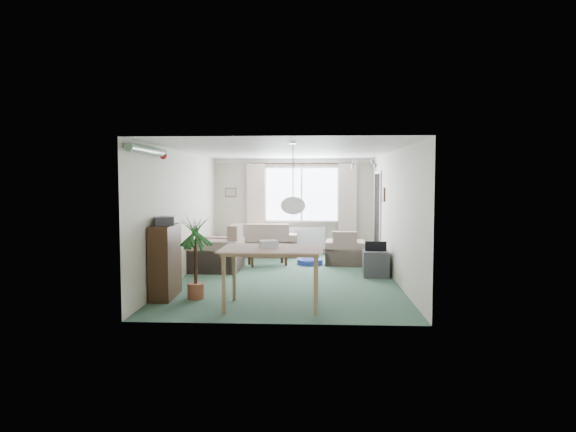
{
  "coord_description": "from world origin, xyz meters",
  "views": [
    {
      "loc": [
        0.49,
        -9.71,
        1.84
      ],
      "look_at": [
        0.0,
        0.3,
        1.15
      ],
      "focal_mm": 32.0,
      "sensor_mm": 36.0,
      "label": 1
    }
  ],
  "objects_px": {
    "coffee_table": "(267,257)",
    "bookshelf": "(165,261)",
    "sofa": "(264,239)",
    "tv_cube": "(376,264)",
    "pet_bed": "(310,262)",
    "armchair_left": "(216,247)",
    "armchair_corner": "(345,247)",
    "dining_table": "(272,278)",
    "houseplant": "(195,258)"
  },
  "relations": [
    {
      "from": "armchair_left",
      "to": "dining_table",
      "type": "bearing_deg",
      "value": 27.07
    },
    {
      "from": "tv_cube",
      "to": "coffee_table",
      "type": "bearing_deg",
      "value": 153.77
    },
    {
      "from": "armchair_corner",
      "to": "tv_cube",
      "type": "height_order",
      "value": "armchair_corner"
    },
    {
      "from": "armchair_left",
      "to": "tv_cube",
      "type": "distance_m",
      "value": 3.25
    },
    {
      "from": "bookshelf",
      "to": "dining_table",
      "type": "xyz_separation_m",
      "value": [
        1.75,
        -0.6,
        -0.15
      ]
    },
    {
      "from": "sofa",
      "to": "dining_table",
      "type": "xyz_separation_m",
      "value": [
        0.63,
        -5.14,
        0.02
      ]
    },
    {
      "from": "sofa",
      "to": "houseplant",
      "type": "xyz_separation_m",
      "value": [
        -0.61,
        -4.64,
        0.24
      ]
    },
    {
      "from": "armchair_corner",
      "to": "dining_table",
      "type": "height_order",
      "value": "dining_table"
    },
    {
      "from": "armchair_corner",
      "to": "pet_bed",
      "type": "bearing_deg",
      "value": 9.48
    },
    {
      "from": "coffee_table",
      "to": "pet_bed",
      "type": "height_order",
      "value": "coffee_table"
    },
    {
      "from": "coffee_table",
      "to": "houseplant",
      "type": "xyz_separation_m",
      "value": [
        -0.83,
        -3.25,
        0.46
      ]
    },
    {
      "from": "dining_table",
      "to": "sofa",
      "type": "bearing_deg",
      "value": 96.95
    },
    {
      "from": "coffee_table",
      "to": "bookshelf",
      "type": "xyz_separation_m",
      "value": [
        -1.34,
        -3.15,
        0.38
      ]
    },
    {
      "from": "houseplant",
      "to": "pet_bed",
      "type": "xyz_separation_m",
      "value": [
        1.76,
        3.4,
        -0.59
      ]
    },
    {
      "from": "armchair_left",
      "to": "coffee_table",
      "type": "xyz_separation_m",
      "value": [
        1.0,
        0.67,
        -0.28
      ]
    },
    {
      "from": "armchair_left",
      "to": "bookshelf",
      "type": "xyz_separation_m",
      "value": [
        -0.34,
        -2.47,
        0.1
      ]
    },
    {
      "from": "coffee_table",
      "to": "dining_table",
      "type": "bearing_deg",
      "value": -83.79
    },
    {
      "from": "sofa",
      "to": "bookshelf",
      "type": "relative_size",
      "value": 1.42
    },
    {
      "from": "armchair_left",
      "to": "houseplant",
      "type": "distance_m",
      "value": 2.59
    },
    {
      "from": "houseplant",
      "to": "armchair_corner",
      "type": "bearing_deg",
      "value": 53.8
    },
    {
      "from": "dining_table",
      "to": "armchair_left",
      "type": "bearing_deg",
      "value": 114.58
    },
    {
      "from": "coffee_table",
      "to": "dining_table",
      "type": "height_order",
      "value": "dining_table"
    },
    {
      "from": "bookshelf",
      "to": "pet_bed",
      "type": "relative_size",
      "value": 2.05
    },
    {
      "from": "sofa",
      "to": "tv_cube",
      "type": "bearing_deg",
      "value": 130.42
    },
    {
      "from": "armchair_corner",
      "to": "houseplant",
      "type": "height_order",
      "value": "houseplant"
    },
    {
      "from": "armchair_left",
      "to": "coffee_table",
      "type": "bearing_deg",
      "value": 126.41
    },
    {
      "from": "coffee_table",
      "to": "houseplant",
      "type": "distance_m",
      "value": 3.38
    },
    {
      "from": "pet_bed",
      "to": "bookshelf",
      "type": "bearing_deg",
      "value": -124.45
    },
    {
      "from": "pet_bed",
      "to": "sofa",
      "type": "bearing_deg",
      "value": 132.79
    },
    {
      "from": "armchair_left",
      "to": "houseplant",
      "type": "xyz_separation_m",
      "value": [
        0.17,
        -2.58,
        0.18
      ]
    },
    {
      "from": "sofa",
      "to": "armchair_left",
      "type": "relative_size",
      "value": 1.54
    },
    {
      "from": "armchair_left",
      "to": "houseplant",
      "type": "bearing_deg",
      "value": 6.16
    },
    {
      "from": "armchair_corner",
      "to": "tv_cube",
      "type": "xyz_separation_m",
      "value": [
        0.5,
        -1.41,
        -0.13
      ]
    },
    {
      "from": "armchair_corner",
      "to": "bookshelf",
      "type": "xyz_separation_m",
      "value": [
        -3.04,
        -3.36,
        0.2
      ]
    },
    {
      "from": "sofa",
      "to": "armchair_left",
      "type": "distance_m",
      "value": 2.21
    },
    {
      "from": "sofa",
      "to": "tv_cube",
      "type": "distance_m",
      "value": 3.54
    },
    {
      "from": "sofa",
      "to": "tv_cube",
      "type": "height_order",
      "value": "sofa"
    },
    {
      "from": "tv_cube",
      "to": "houseplant",
      "type": "bearing_deg",
      "value": -143.71
    },
    {
      "from": "armchair_corner",
      "to": "pet_bed",
      "type": "xyz_separation_m",
      "value": [
        -0.78,
        -0.06,
        -0.32
      ]
    },
    {
      "from": "dining_table",
      "to": "tv_cube",
      "type": "distance_m",
      "value": 3.13
    },
    {
      "from": "coffee_table",
      "to": "houseplant",
      "type": "height_order",
      "value": "houseplant"
    },
    {
      "from": "sofa",
      "to": "dining_table",
      "type": "relative_size",
      "value": 1.19
    },
    {
      "from": "armchair_corner",
      "to": "dining_table",
      "type": "xyz_separation_m",
      "value": [
        -1.3,
        -3.96,
        0.05
      ]
    },
    {
      "from": "bookshelf",
      "to": "pet_bed",
      "type": "bearing_deg",
      "value": 53.13
    },
    {
      "from": "armchair_corner",
      "to": "pet_bed",
      "type": "distance_m",
      "value": 0.84
    },
    {
      "from": "sofa",
      "to": "bookshelf",
      "type": "xyz_separation_m",
      "value": [
        -1.12,
        -4.54,
        0.17
      ]
    },
    {
      "from": "houseplant",
      "to": "tv_cube",
      "type": "height_order",
      "value": "houseplant"
    },
    {
      "from": "bookshelf",
      "to": "pet_bed",
      "type": "xyz_separation_m",
      "value": [
        2.26,
        3.3,
        -0.52
      ]
    },
    {
      "from": "armchair_left",
      "to": "sofa",
      "type": "bearing_deg",
      "value": 161.83
    },
    {
      "from": "sofa",
      "to": "coffee_table",
      "type": "distance_m",
      "value": 1.43
    }
  ]
}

